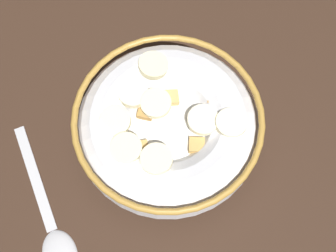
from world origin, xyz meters
TOP-DOWN VIEW (x-y plane):
  - ground_plane at (0.00, 0.00)cm, footprint 98.46×98.46cm
  - cereal_bowl at (0.00, -0.00)cm, footprint 17.55×17.55cm
  - spoon at (14.33, 0.73)cm, footprint 6.13×15.70cm

SIDE VIEW (x-z plane):
  - ground_plane at x=0.00cm, z-range -2.00..0.00cm
  - spoon at x=14.33cm, z-range -0.06..0.74cm
  - cereal_bowl at x=0.00cm, z-range -0.01..5.93cm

